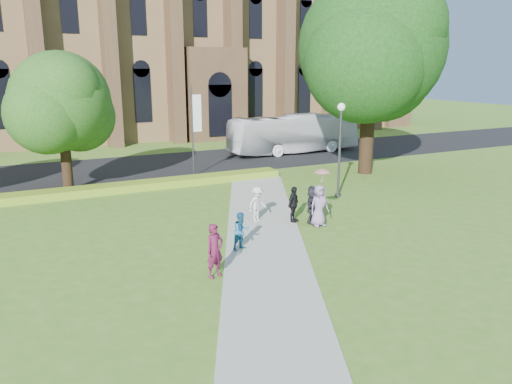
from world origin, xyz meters
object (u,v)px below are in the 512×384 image
streetlamp (340,139)px  tour_coach (294,134)px  pedestrian_0 (215,251)px  large_tree (372,48)px

streetlamp → tour_coach: size_ratio=0.45×
streetlamp → tour_coach: (5.40, 13.97, -1.66)m
streetlamp → tour_coach: 15.07m
tour_coach → pedestrian_0: bearing=143.1°
tour_coach → pedestrian_0: 26.58m
pedestrian_0 → tour_coach: bearing=35.9°
streetlamp → pedestrian_0: size_ratio=2.75×
large_tree → pedestrian_0: 21.19m
tour_coach → streetlamp: bearing=158.5°
large_tree → pedestrian_0: large_tree is taller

